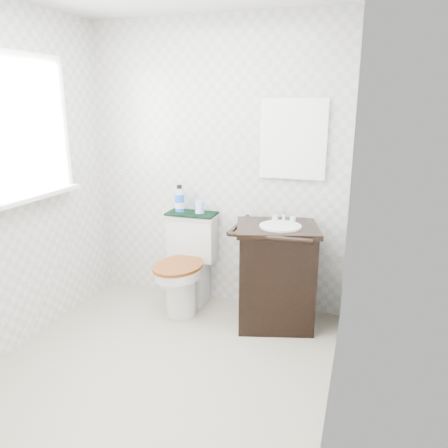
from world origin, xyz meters
The scene contains 13 objects.
floor centered at (0.00, 0.00, 0.00)m, with size 2.40×2.40×0.00m, color #A29783.
wall_back centered at (0.00, 1.20, 1.20)m, with size 2.40×2.40×0.00m, color silver.
wall_left centered at (-1.10, 0.00, 1.20)m, with size 2.40×2.40×0.00m, color silver.
wall_right centered at (1.10, 0.00, 1.20)m, with size 2.40×2.40×0.00m, color silver.
window centered at (-1.07, 0.25, 1.55)m, with size 0.02×0.70×0.90m, color white.
mirror centered at (0.65, 1.18, 1.45)m, with size 0.50×0.02×0.60m, color silver.
toilet centered at (-0.19, 0.97, 0.35)m, with size 0.43×0.64×0.80m.
vanity centered at (0.60, 0.90, 0.43)m, with size 0.73×0.67×0.92m.
trash_bin centered at (0.45, 0.91, 0.13)m, with size 0.19×0.16×0.26m.
towel centered at (-0.19, 1.09, 0.81)m, with size 0.42×0.22×0.02m, color black.
mouthwash_bottle centered at (-0.30, 1.10, 0.92)m, with size 0.08×0.08×0.23m.
cup centered at (-0.12, 1.10, 0.87)m, with size 0.08×0.08×0.10m, color #9BC1FF.
soap_bar centered at (0.55, 1.03, 0.83)m, with size 0.06×0.04×0.02m, color #1A7D74.
Camera 1 is at (1.20, -2.27, 1.73)m, focal length 35.00 mm.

